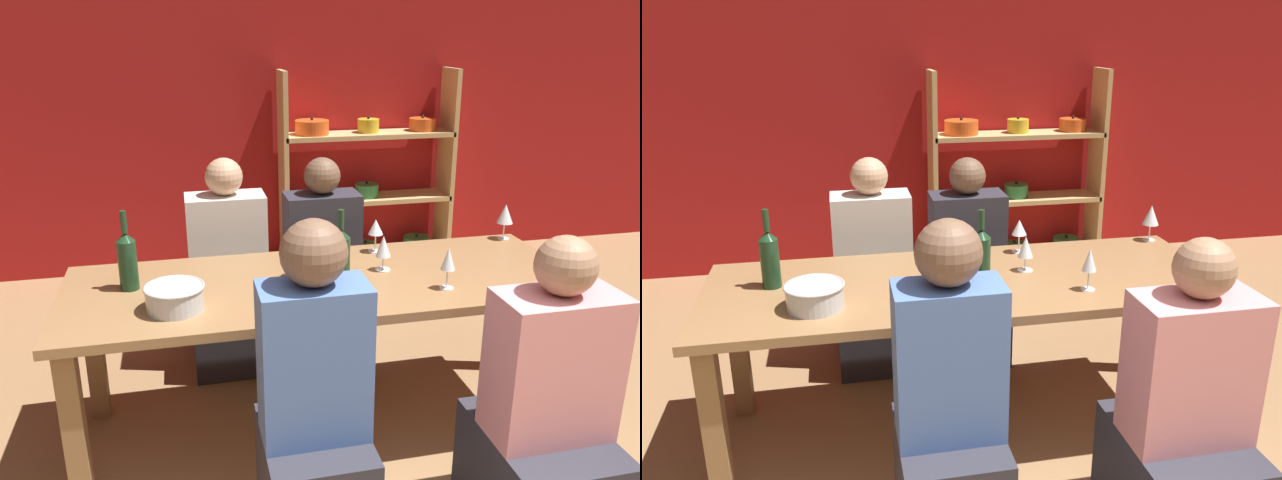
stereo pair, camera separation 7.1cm
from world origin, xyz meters
TOP-DOWN VIEW (x-y plane):
  - wall_back_red at (0.00, 3.83)m, footprint 8.80×0.06m
  - shelf_unit at (0.83, 3.63)m, footprint 1.36×0.30m
  - dining_table at (-0.02, 1.51)m, footprint 2.25×0.82m
  - mixing_bowl at (-0.66, 1.34)m, footprint 0.24×0.24m
  - wine_bottle_green at (-0.85, 1.59)m, footprint 0.08×0.08m
  - wine_bottle_dark at (0.01, 1.36)m, footprint 0.08×0.08m
  - wine_glass_red_a at (1.03, 1.85)m, footprint 0.08×0.08m
  - wine_glass_white_a at (0.46, 1.30)m, footprint 0.06×0.06m
  - wine_glass_white_b at (-0.13, 1.58)m, footprint 0.07×0.07m
  - wine_glass_empty_a at (0.27, 1.57)m, footprint 0.07×0.07m
  - wine_glass_red_b at (0.31, 1.81)m, footprint 0.07×0.07m
  - wine_glass_empty_b at (-0.11, 1.26)m, footprint 0.08×0.08m
  - wine_glass_empty_c at (0.04, 1.56)m, footprint 0.08×0.08m
  - cell_phone at (-0.69, 1.55)m, footprint 0.16×0.14m
  - person_near_a at (-0.22, 0.82)m, footprint 0.36×0.45m
  - person_far_a at (0.14, 2.24)m, footprint 0.41×0.51m
  - person_near_b at (0.62, 0.74)m, footprint 0.43×0.54m
  - person_far_b at (-0.38, 2.26)m, footprint 0.42×0.52m

SIDE VIEW (x-z plane):
  - person_near_b at x=0.62m, z-range -0.16..0.99m
  - person_far_a at x=0.14m, z-range -0.16..0.99m
  - person_far_b at x=-0.38m, z-range -0.16..1.00m
  - person_near_a at x=-0.22m, z-range -0.15..1.09m
  - shelf_unit at x=0.83m, z-range -0.14..1.38m
  - dining_table at x=-0.02m, z-range 0.28..1.03m
  - cell_phone at x=-0.69m, z-range 0.75..0.76m
  - mixing_bowl at x=-0.66m, z-range 0.76..0.86m
  - wine_glass_empty_c at x=0.04m, z-range 0.78..0.93m
  - wine_glass_empty_a at x=0.27m, z-range 0.78..0.94m
  - wine_glass_white_b at x=-0.13m, z-range 0.79..0.95m
  - wine_glass_red_b at x=0.31m, z-range 0.79..0.96m
  - wine_glass_white_a at x=0.46m, z-range 0.79..0.97m
  - wine_glass_empty_b at x=-0.11m, z-range 0.79..0.97m
  - wine_glass_red_a at x=1.03m, z-range 0.79..0.98m
  - wine_bottle_green at x=-0.85m, z-range 0.71..1.05m
  - wine_bottle_dark at x=0.01m, z-range 0.72..1.07m
  - wall_back_red at x=0.00m, z-range 0.00..2.70m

